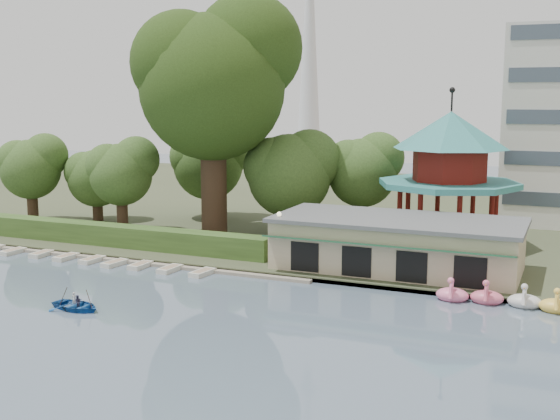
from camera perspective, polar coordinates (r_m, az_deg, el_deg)
The scene contains 13 objects.
ground_plane at distance 39.28m, azimuth -13.35°, elevation -10.98°, with size 220.00×220.00×0.00m, color slate.
shore at distance 85.47m, azimuth 7.73°, elevation 0.30°, with size 220.00×70.00×0.40m, color #424930.
embankment at distance 53.46m, azimuth -2.28°, elevation -5.11°, with size 220.00×0.60×0.30m, color gray.
dock at distance 59.39m, azimuth -12.86°, elevation -3.91°, with size 34.00×1.60×0.24m, color gray.
boathouse at distance 54.01m, azimuth 9.51°, elevation -2.67°, with size 18.60×9.39×3.90m.
pavilion at distance 62.59m, azimuth 13.60°, elevation 3.57°, with size 12.40×12.40×13.50m.
broadcast_tower at distance 182.38m, azimuth 2.41°, elevation 15.76°, with size 8.00×8.00×96.00m.
hedge at distance 63.48m, azimuth -13.36°, elevation -1.99°, with size 30.00×2.00×1.80m, color #3B5924.
lamp_post at distance 53.67m, azimuth -0.07°, elevation -1.56°, with size 0.36×0.36×4.28m.
big_tree at distance 65.53m, azimuth -5.30°, elevation 10.89°, with size 14.78×13.77×22.36m.
small_trees at distance 70.70m, azimuth -5.86°, elevation 3.46°, with size 40.10×16.87×9.98m.
moored_rowboats at distance 60.28m, azimuth -16.23°, elevation -3.79°, with size 25.14×2.73×0.36m.
rowboat_with_passengers at distance 46.69m, azimuth -16.25°, elevation -7.18°, with size 5.28×4.07×2.01m.
Camera 1 is at (22.24, -29.45, 13.45)m, focal length 45.00 mm.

